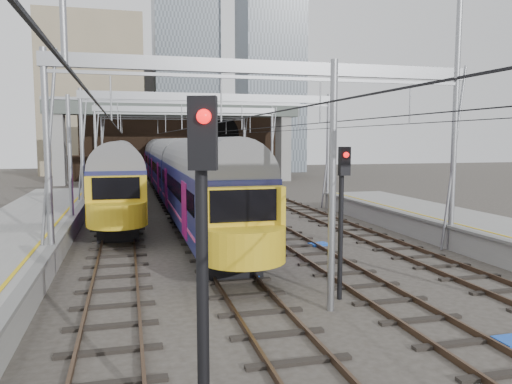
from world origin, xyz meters
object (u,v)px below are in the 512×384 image
object	(u,v)px
train_second	(121,171)
signal_near_centre	(342,204)
signal_near_left	(203,246)
train_main	(165,164)

from	to	relation	value
train_second	signal_near_centre	bearing A→B (deg)	-75.15
signal_near_centre	signal_near_left	bearing A→B (deg)	-131.46
train_second	signal_near_left	size ratio (longest dim) A/B	5.91
train_second	signal_near_left	xyz separation A→B (m)	(1.50, -31.95, 0.90)
train_second	train_main	bearing A→B (deg)	67.66
train_main	signal_near_left	bearing A→B (deg)	-93.44
train_main	signal_near_left	distance (m)	41.76
signal_near_left	train_second	bearing A→B (deg)	111.49
train_main	signal_near_left	world-z (taller)	signal_near_left
train_second	signal_near_left	distance (m)	31.99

